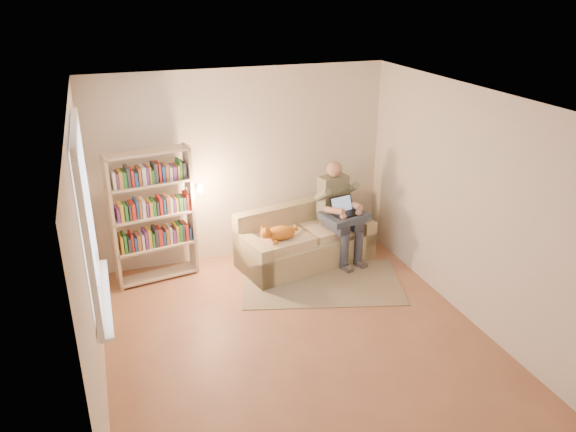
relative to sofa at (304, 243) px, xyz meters
name	(u,v)px	position (x,y,z in m)	size (l,w,h in m)	color
floor	(299,340)	(-0.71, -1.74, -0.28)	(4.50, 4.50, 0.00)	#915C42
ceiling	(301,101)	(-0.71, -1.74, 2.32)	(4.00, 4.50, 0.02)	white
wall_left	(88,261)	(-2.71, -1.74, 1.02)	(0.02, 4.50, 2.60)	silver
wall_right	(470,207)	(1.29, -1.74, 1.02)	(0.02, 4.50, 2.60)	silver
wall_back	(242,166)	(-0.71, 0.51, 1.02)	(4.00, 0.02, 2.60)	silver
wall_front	(419,367)	(-0.71, -3.99, 1.02)	(4.00, 0.02, 2.60)	silver
window	(93,244)	(-2.66, -1.54, 1.10)	(0.12, 1.52, 1.69)	white
sofa	(304,243)	(0.00, 0.00, 0.00)	(1.94, 1.17, 0.77)	tan
person	(338,207)	(0.47, -0.05, 0.49)	(0.50, 0.69, 1.38)	gray
cat	(281,232)	(-0.41, -0.20, 0.31)	(0.60, 0.30, 0.23)	#FF9A31
blanket	(343,217)	(0.49, -0.19, 0.39)	(0.57, 0.47, 0.09)	#2D3A4E
laptop	(343,209)	(0.49, -0.17, 0.49)	(0.39, 0.34, 0.29)	black
bookshelf	(152,210)	(-1.97, 0.16, 0.68)	(1.18, 0.42, 1.74)	beige
rug	(322,283)	(-0.01, -0.67, -0.27)	(2.02, 1.19, 0.01)	gray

